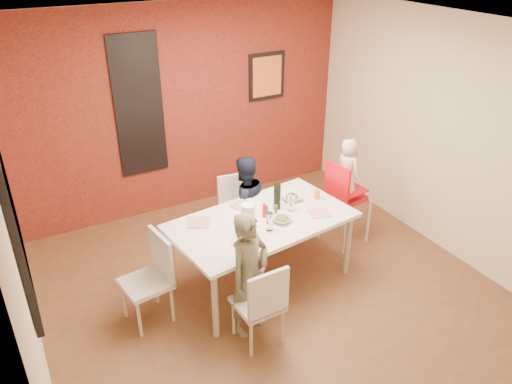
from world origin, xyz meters
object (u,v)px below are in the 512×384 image
child_near (249,275)px  high_chair (343,195)px  chair_left (153,274)px  chair_far (236,206)px  child_far (244,205)px  wine_bottle (277,197)px  paper_towel_roll (248,218)px  dining_table (262,225)px  chair_near (262,302)px  toddler (347,168)px

child_near → high_chair: bearing=4.5°
chair_left → high_chair: (2.42, 0.22, 0.13)m
chair_far → high_chair: (1.09, -0.66, 0.17)m
chair_far → child_far: size_ratio=0.70×
wine_bottle → paper_towel_roll: bearing=-152.7°
chair_far → paper_towel_roll: paper_towel_roll is taller
dining_table → paper_towel_roll: size_ratio=6.78×
high_chair → child_near: child_near is taller
high_chair → child_near: size_ratio=0.85×
wine_bottle → paper_towel_roll: paper_towel_roll is taller
high_chair → child_far: size_ratio=0.89×
chair_near → child_far: size_ratio=0.72×
child_far → paper_towel_roll: child_far is taller
high_chair → child_far: 1.18m
wine_bottle → high_chair: bearing=5.9°
child_near → toddler: size_ratio=1.77×
dining_table → chair_near: (-0.46, -0.83, -0.22)m
high_chair → wine_bottle: (-0.98, -0.10, 0.28)m
child_far → paper_towel_roll: size_ratio=4.09×
dining_table → child_far: child_far is taller
chair_far → paper_towel_roll: 1.16m
chair_left → wine_bottle: wine_bottle is taller
child_near → wine_bottle: size_ratio=4.38×
dining_table → toddler: size_ratio=2.79×
child_far → wine_bottle: (0.13, -0.53, 0.32)m
child_near → child_far: bearing=43.6°
dining_table → high_chair: bearing=10.2°
child_near → toddler: (1.71, 0.82, 0.36)m
high_chair → wine_bottle: 1.02m
chair_near → paper_towel_roll: size_ratio=2.97×
chair_far → toddler: bearing=-22.0°
dining_table → paper_towel_roll: paper_towel_roll is taller
child_near → paper_towel_roll: size_ratio=4.29×
dining_table → chair_far: size_ratio=2.37×
child_far → paper_towel_roll: 0.91m
dining_table → high_chair: high_chair is taller
child_near → paper_towel_roll: bearing=42.1°
child_far → chair_near: bearing=66.7°
child_far → toddler: toddler is taller
chair_far → wine_bottle: wine_bottle is taller
chair_left → child_near: bearing=42.8°
paper_towel_roll → chair_far: bearing=70.3°
chair_left → child_far: child_far is taller
chair_near → chair_far: bearing=-111.1°
dining_table → child_far: bearing=79.2°
dining_table → paper_towel_roll: bearing=-150.5°
dining_table → chair_left: chair_left is taller
chair_far → wine_bottle: size_ratio=2.93×
child_near → chair_left: bearing=119.8°
chair_left → chair_far: bearing=115.3°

